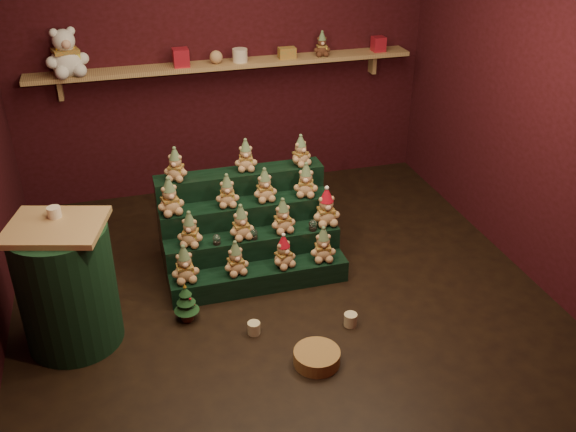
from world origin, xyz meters
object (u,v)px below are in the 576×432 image
object	(u,v)px
snow_globe_a	(217,239)
mug_right	(350,320)
mini_christmas_tree	(186,302)
white_bear	(64,46)
snow_globe_b	(254,234)
riser_tier_front	(260,278)
snow_globe_c	(313,225)
wicker_basket	(317,357)
brown_bear	(322,44)
side_table	(67,285)
mug_left	(254,328)

from	to	relation	value
snow_globe_a	mug_right	distance (m)	1.19
mini_christmas_tree	white_bear	world-z (taller)	white_bear
snow_globe_b	riser_tier_front	bearing A→B (deg)	-88.72
snow_globe_c	white_bear	xyz separation A→B (m)	(-1.74, 1.58, 1.17)
snow_globe_b	wicker_basket	distance (m)	1.18
snow_globe_a	snow_globe_b	size ratio (longest dim) A/B	1.01
white_bear	snow_globe_c	bearing A→B (deg)	-55.94
brown_bear	mug_right	bearing A→B (deg)	-96.86
wicker_basket	white_bear	xyz separation A→B (m)	(-1.42, 2.69, 1.53)
snow_globe_b	snow_globe_a	bearing A→B (deg)	180.00
brown_bear	mini_christmas_tree	bearing A→B (deg)	-124.17
wicker_basket	mini_christmas_tree	bearing A→B (deg)	137.29
side_table	riser_tier_front	bearing A→B (deg)	25.92
snow_globe_a	snow_globe_c	xyz separation A→B (m)	(0.78, 0.00, 0.00)
mini_christmas_tree	riser_tier_front	bearing A→B (deg)	21.67
snow_globe_c	mug_left	world-z (taller)	snow_globe_c
mug_left	mug_right	bearing A→B (deg)	-8.32
mug_right	white_bear	world-z (taller)	white_bear
mug_right	mug_left	bearing A→B (deg)	171.68
mug_left	white_bear	size ratio (longest dim) A/B	0.18
mini_christmas_tree	snow_globe_a	bearing A→B (deg)	52.25
snow_globe_b	mini_christmas_tree	bearing A→B (deg)	-146.41
riser_tier_front	mini_christmas_tree	xyz separation A→B (m)	(-0.61, -0.24, 0.06)
snow_globe_a	side_table	xyz separation A→B (m)	(-1.09, -0.41, 0.06)
snow_globe_b	mug_left	distance (m)	0.80
mug_left	mug_right	world-z (taller)	mug_right
side_table	mini_christmas_tree	size ratio (longest dim) A/B	2.97
mug_right	mini_christmas_tree	bearing A→B (deg)	160.82
mug_left	white_bear	xyz separation A→B (m)	(-1.09, 2.27, 1.53)
mug_left	brown_bear	size ratio (longest dim) A/B	0.41
brown_bear	riser_tier_front	bearing A→B (deg)	-115.42
wicker_basket	side_table	bearing A→B (deg)	155.56
mini_christmas_tree	snow_globe_c	bearing A→B (deg)	20.23
snow_globe_b	mug_right	distance (m)	1.01
snow_globe_c	mug_left	bearing A→B (deg)	-133.47
riser_tier_front	snow_globe_b	xyz separation A→B (m)	(-0.00, 0.16, 0.31)
snow_globe_c	white_bear	world-z (taller)	white_bear
mini_christmas_tree	mug_right	xyz separation A→B (m)	(1.13, -0.39, -0.10)
mini_christmas_tree	mug_left	bearing A→B (deg)	-33.84
side_table	wicker_basket	size ratio (longest dim) A/B	2.96
snow_globe_b	brown_bear	bearing A→B (deg)	55.99
riser_tier_front	brown_bear	size ratio (longest dim) A/B	6.20
snow_globe_b	mini_christmas_tree	size ratio (longest dim) A/B	0.26
mug_left	brown_bear	world-z (taller)	brown_bear
riser_tier_front	wicker_basket	xyz separation A→B (m)	(0.16, -0.95, -0.04)
side_table	mug_left	distance (m)	1.31
mini_christmas_tree	wicker_basket	world-z (taller)	mini_christmas_tree
mug_left	wicker_basket	xyz separation A→B (m)	(0.33, -0.42, 0.00)
mug_left	wicker_basket	size ratio (longest dim) A/B	0.29
snow_globe_a	side_table	world-z (taller)	side_table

